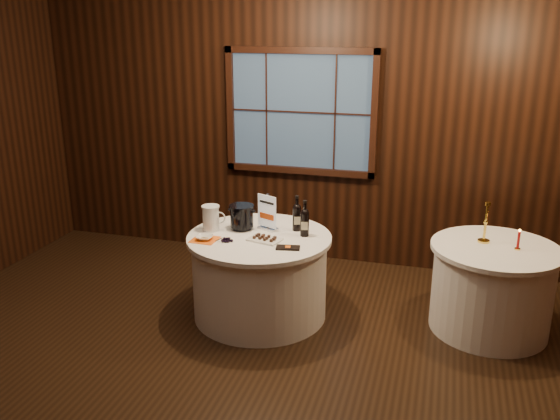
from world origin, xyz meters
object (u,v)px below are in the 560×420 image
(ice_bucket, at_px, (242,217))
(chocolate_box, at_px, (288,248))
(port_bottle_right, at_px, (305,221))
(cracker_bowl, at_px, (205,237))
(glass_pitcher, at_px, (211,218))
(red_candle, at_px, (518,241))
(sign_stand, at_px, (268,218))
(main_table, at_px, (260,276))
(grape_bunch, at_px, (226,240))
(chocolate_plate, at_px, (265,239))
(brass_candlestick, at_px, (485,228))
(port_bottle_left, at_px, (297,215))
(side_table, at_px, (492,288))

(ice_bucket, relative_size, chocolate_box, 1.15)
(port_bottle_right, relative_size, cracker_bowl, 2.24)
(glass_pitcher, distance_m, red_candle, 2.64)
(sign_stand, height_order, cracker_bowl, sign_stand)
(main_table, distance_m, cracker_bowl, 0.63)
(cracker_bowl, relative_size, red_candle, 0.81)
(grape_bunch, bearing_deg, glass_pitcher, 134.10)
(grape_bunch, relative_size, cracker_bowl, 1.13)
(sign_stand, relative_size, ice_bucket, 1.47)
(chocolate_plate, relative_size, glass_pitcher, 1.34)
(grape_bunch, bearing_deg, ice_bucket, 87.04)
(sign_stand, bearing_deg, brass_candlestick, 29.59)
(grape_bunch, height_order, cracker_bowl, cracker_bowl)
(chocolate_box, relative_size, brass_candlestick, 0.55)
(port_bottle_left, height_order, chocolate_box, port_bottle_left)
(side_table, relative_size, cracker_bowl, 7.43)
(side_table, bearing_deg, ice_bucket, -175.41)
(main_table, relative_size, chocolate_box, 6.48)
(brass_candlestick, height_order, red_candle, brass_candlestick)
(main_table, xyz_separation_m, port_bottle_left, (0.28, 0.23, 0.52))
(grape_bunch, bearing_deg, main_table, 45.51)
(red_candle, bearing_deg, port_bottle_right, -174.69)
(main_table, xyz_separation_m, red_candle, (2.16, 0.28, 0.45))
(brass_candlestick, bearing_deg, sign_stand, -173.67)
(ice_bucket, xyz_separation_m, cracker_bowl, (-0.22, -0.35, -0.10))
(ice_bucket, xyz_separation_m, brass_candlestick, (2.10, 0.26, 0.01))
(ice_bucket, xyz_separation_m, glass_pitcher, (-0.26, -0.10, -0.00))
(main_table, height_order, glass_pitcher, glass_pitcher)
(port_bottle_right, bearing_deg, chocolate_box, -111.73)
(sign_stand, distance_m, red_candle, 2.14)
(grape_bunch, bearing_deg, red_candle, 11.97)
(ice_bucket, bearing_deg, port_bottle_right, -0.92)
(port_bottle_right, xyz_separation_m, grape_bunch, (-0.61, -0.34, -0.12))
(red_candle, bearing_deg, brass_candlestick, 157.84)
(port_bottle_right, xyz_separation_m, chocolate_box, (-0.06, -0.34, -0.13))
(port_bottle_left, height_order, chocolate_plate, port_bottle_left)
(cracker_bowl, bearing_deg, chocolate_plate, 14.19)
(red_candle, bearing_deg, side_table, 172.53)
(sign_stand, height_order, glass_pitcher, sign_stand)
(port_bottle_left, height_order, grape_bunch, port_bottle_left)
(red_candle, bearing_deg, sign_stand, -177.30)
(sign_stand, bearing_deg, cracker_bowl, -115.02)
(ice_bucket, bearing_deg, glass_pitcher, -157.99)
(chocolate_plate, height_order, brass_candlestick, brass_candlestick)
(side_table, relative_size, chocolate_box, 5.47)
(side_table, xyz_separation_m, port_bottle_left, (-1.72, -0.07, 0.52))
(grape_bunch, distance_m, brass_candlestick, 2.21)
(grape_bunch, distance_m, cracker_bowl, 0.20)
(ice_bucket, distance_m, grape_bunch, 0.36)
(glass_pitcher, xyz_separation_m, red_candle, (2.62, 0.26, -0.05))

